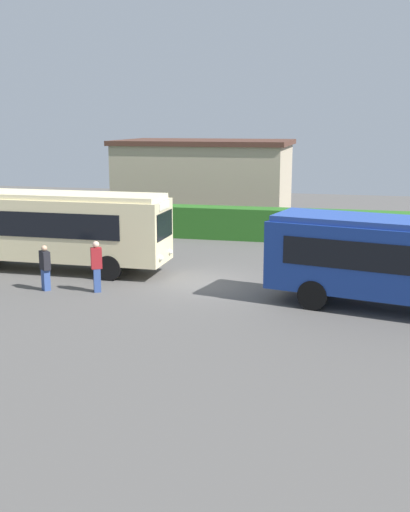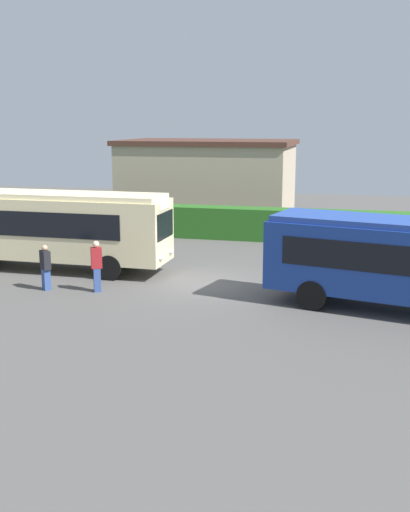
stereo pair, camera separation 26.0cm
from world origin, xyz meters
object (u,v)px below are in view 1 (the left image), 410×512
(person_left, at_px, (45,267))
(bus_blue, at_px, (409,259))
(person_center, at_px, (97,265))
(bus_cream, at_px, (47,226))
(person_right, at_px, (341,265))

(person_left, bearing_deg, bus_blue, 132.75)
(person_left, distance_m, person_center, 1.95)
(bus_cream, height_order, person_center, bus_cream)
(bus_blue, bearing_deg, person_right, 143.02)
(bus_cream, height_order, person_right, bus_cream)
(bus_cream, relative_size, bus_blue, 1.11)
(bus_cream, bearing_deg, person_right, -0.20)
(bus_cream, relative_size, person_left, 6.16)
(bus_cream, relative_size, person_center, 5.50)
(bus_cream, bearing_deg, person_center, -39.23)
(person_center, bearing_deg, person_right, 77.45)
(bus_cream, distance_m, person_center, 4.48)
(bus_blue, height_order, person_center, bus_blue)
(person_center, bearing_deg, bus_cream, -159.45)
(person_left, height_order, person_center, person_center)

